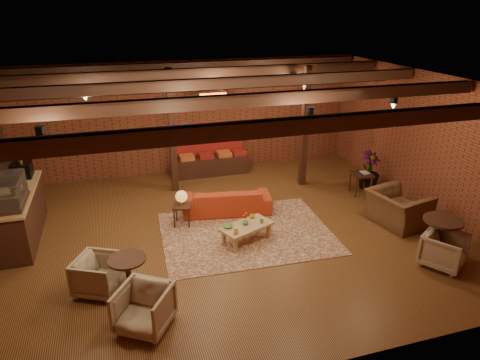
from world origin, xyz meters
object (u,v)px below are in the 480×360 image
object	(u,v)px
side_table_lamp	(182,199)
armchair_a	(99,273)
side_table_book	(361,175)
armchair_b	(144,307)
round_table_right	(441,233)
plant_tall	(373,134)
sofa	(227,200)
coffee_table	(246,227)
round_table_left	(128,269)
armchair_far	(444,248)
armchair_right	(399,203)

from	to	relation	value
side_table_lamp	armchair_a	bearing A→B (deg)	-131.65
side_table_lamp	side_table_book	size ratio (longest dim) A/B	1.41
armchair_b	round_table_right	bearing A→B (deg)	36.36
plant_tall	sofa	bearing A→B (deg)	-175.57
sofa	coffee_table	xyz separation A→B (m)	(0.02, -1.45, 0.03)
round_table_right	armchair_a	bearing A→B (deg)	172.65
sofa	side_table_lamp	xyz separation A→B (m)	(-1.12, -0.34, 0.33)
coffee_table	armchair_a	bearing A→B (deg)	-163.08
round_table_left	side_table_book	xyz separation A→B (m)	(6.02, 2.53, 0.07)
coffee_table	armchair_far	distance (m)	3.81
side_table_lamp	round_table_left	distance (m)	2.51
armchair_far	sofa	bearing A→B (deg)	101.10
side_table_lamp	round_table_right	world-z (taller)	round_table_right
armchair_b	side_table_book	bearing A→B (deg)	63.94
round_table_right	armchair_far	size ratio (longest dim) A/B	1.14
side_table_lamp	armchair_a	world-z (taller)	side_table_lamp
side_table_lamp	armchair_a	distance (m)	2.68
side_table_lamp	armchair_far	world-z (taller)	side_table_lamp
armchair_b	round_table_left	bearing A→B (deg)	132.95
round_table_left	coffee_table	bearing A→B (deg)	23.39
sofa	coffee_table	bearing A→B (deg)	100.29
sofa	armchair_right	size ratio (longest dim) A/B	1.74
coffee_table	plant_tall	world-z (taller)	plant_tall
side_table_book	round_table_left	bearing A→B (deg)	-157.23
round_table_left	armchair_right	size ratio (longest dim) A/B	0.56
sofa	plant_tall	bearing A→B (deg)	-166.11
round_table_left	armchair_b	xyz separation A→B (m)	(0.17, -0.97, -0.07)
armchair_right	round_table_right	bearing A→B (deg)	164.24
sofa	round_table_right	bearing A→B (deg)	146.64
side_table_book	armchair_far	bearing A→B (deg)	-95.18
armchair_a	armchair_b	world-z (taller)	armchair_b
armchair_right	round_table_right	world-z (taller)	armchair_right
sofa	armchair_far	size ratio (longest dim) A/B	2.79
armchair_right	armchair_a	bearing A→B (deg)	84.43
coffee_table	round_table_left	size ratio (longest dim) A/B	1.83
plant_tall	side_table_book	bearing A→B (deg)	-145.44
coffee_table	side_table_book	world-z (taller)	coffee_table
side_table_lamp	armchair_b	size ratio (longest dim) A/B	1.08
round_table_right	armchair_b	bearing A→B (deg)	-176.68
armchair_right	sofa	bearing A→B (deg)	52.94
round_table_left	armchair_a	world-z (taller)	armchair_a
sofa	armchair_b	xyz separation A→B (m)	(-2.23, -3.47, 0.08)
round_table_left	armchair_far	bearing A→B (deg)	-8.79
armchair_a	round_table_right	distance (m)	6.34
side_table_book	plant_tall	world-z (taller)	plant_tall
side_table_lamp	round_table_left	size ratio (longest dim) A/B	1.25
coffee_table	plant_tall	distance (m)	4.53
armchair_b	plant_tall	bearing A→B (deg)	64.19
coffee_table	armchair_far	size ratio (longest dim) A/B	1.64
coffee_table	armchair_a	distance (m)	3.04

